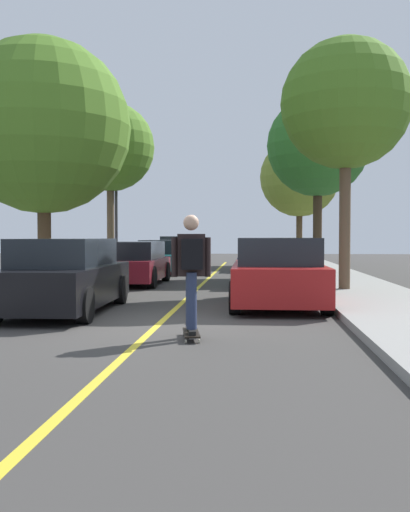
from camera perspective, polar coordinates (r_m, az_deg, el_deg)
The scene contains 18 objects.
ground at distance 9.97m, azimuth -4.63°, elevation -6.78°, with size 80.00×80.00×0.00m, color #3D3A38.
center_line at distance 13.89m, azimuth -1.90°, elevation -4.28°, with size 0.12×39.20×0.01m, color gold.
parked_car_left_nearest at distance 11.84m, azimuth -13.68°, elevation -1.99°, with size 1.91×4.38×1.46m.
parked_car_left_near at distance 18.26m, azimuth -7.03°, elevation -0.71°, with size 1.85×4.11×1.34m.
parked_car_left_far at distance 23.72m, azimuth -4.26°, elevation -0.12°, with size 1.87×4.14×1.35m.
parked_car_left_farthest at distance 29.28m, azimuth -2.52°, elevation 0.45°, with size 1.93×4.30×1.50m.
parked_car_right_nearest at distance 12.52m, azimuth 7.17°, elevation -1.71°, with size 2.00×4.10×1.48m.
parked_car_right_near at distance 18.55m, azimuth 6.42°, elevation -0.62°, with size 2.03×4.63×1.38m.
parked_car_right_far at distance 25.69m, azimuth 5.98°, elevation 0.12°, with size 1.90×4.08×1.40m.
street_tree_left_nearest at distance 16.35m, azimuth -15.66°, elevation 12.17°, with size 4.65×4.65×6.63m.
street_tree_left_near at distance 23.23m, azimuth -9.33°, elevation 10.52°, with size 3.46×3.46×6.59m.
street_tree_right_nearest at distance 15.86m, azimuth 13.72°, elevation 14.31°, with size 3.37×3.37×6.49m.
street_tree_right_near at distance 22.22m, azimuth 11.08°, elevation 10.60°, with size 3.78×3.78×6.63m.
street_tree_right_far at distance 30.78m, azimuth 9.31°, elevation 7.66°, with size 4.12×4.12×6.51m.
fire_hydrant at distance 15.05m, azimuth -15.62°, elevation -2.02°, with size 0.20×0.20×0.70m.
streetlamp at distance 23.48m, azimuth -8.76°, elevation 5.33°, with size 0.36×0.24×4.74m.
skateboard at distance 8.59m, azimuth -1.37°, elevation -7.60°, with size 0.35×0.86×0.10m.
skateboarder at distance 8.45m, azimuth -1.36°, elevation -0.97°, with size 0.59×0.71×1.72m.
Camera 1 is at (1.63, -9.71, 1.52)m, focal length 40.55 mm.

